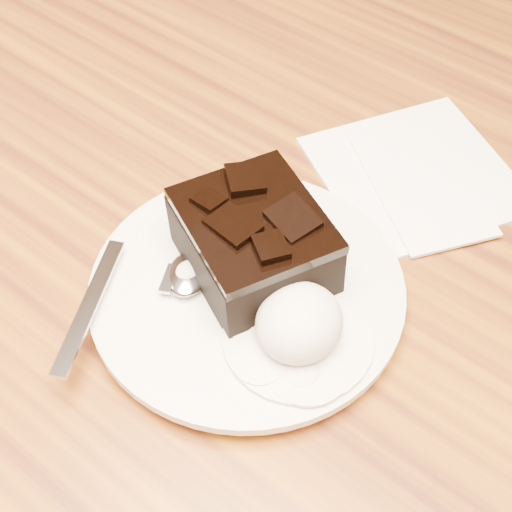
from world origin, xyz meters
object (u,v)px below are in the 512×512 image
Objects in this scene: dining_table at (235,417)px; plate at (247,293)px; ice_cream_scoop at (299,323)px; spoon at (189,275)px; napkin at (416,172)px; brownie at (254,245)px.

plate is at bearing -40.58° from dining_table.
ice_cream_scoop is (0.13, -0.08, 0.41)m from dining_table.
spoon is (0.05, -0.09, 0.40)m from dining_table.
spoon is 1.14× the size of napkin.
ice_cream_scoop reaches higher than dining_table.
dining_table is 12.16× the size of brownie.
plate is 0.06m from ice_cream_scoop.
brownie is 1.70× the size of ice_cream_scoop.
plate is 2.21× the size of brownie.
dining_table is 0.41m from napkin.
brownie is at bearing 113.24° from plate.
spoon is at bearing -63.08° from dining_table.
plate is 0.04m from brownie.
ice_cream_scoop is 0.40× the size of napkin.
napkin is at bearing 47.43° from dining_table.
plate is 3.75× the size of ice_cream_scoop.
dining_table is at bearing 139.42° from plate.
brownie is at bearing -101.00° from napkin.
dining_table is at bearing 90.20° from spoon.
ice_cream_scoop is at bearing -25.49° from brownie.
plate reaches higher than dining_table.
ice_cream_scoop is (0.06, -0.03, -0.00)m from brownie.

